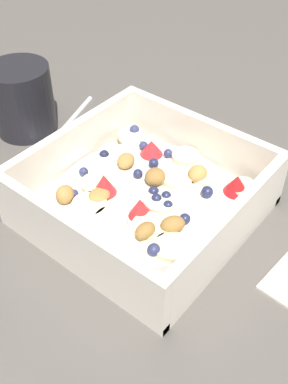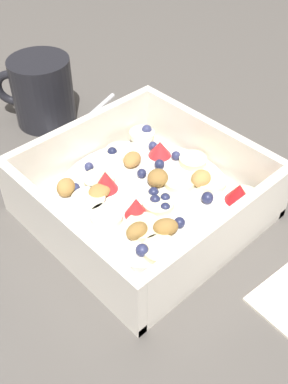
% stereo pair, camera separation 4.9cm
% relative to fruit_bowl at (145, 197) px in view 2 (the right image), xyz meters
% --- Properties ---
extents(ground_plane, '(2.40, 2.40, 0.00)m').
position_rel_fruit_bowl_xyz_m(ground_plane, '(0.01, 0.00, -0.02)').
color(ground_plane, '#56514C').
extents(fruit_bowl, '(0.22, 0.22, 0.07)m').
position_rel_fruit_bowl_xyz_m(fruit_bowl, '(0.00, 0.00, 0.00)').
color(fruit_bowl, white).
rests_on(fruit_bowl, ground).
extents(spoon, '(0.07, 0.17, 0.01)m').
position_rel_fruit_bowl_xyz_m(spoon, '(0.17, -0.02, -0.02)').
color(spoon, silver).
rests_on(spoon, ground).
extents(coffee_mug, '(0.09, 0.09, 0.09)m').
position_rel_fruit_bowl_xyz_m(coffee_mug, '(0.22, -0.02, 0.02)').
color(coffee_mug, black).
rests_on(coffee_mug, ground).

